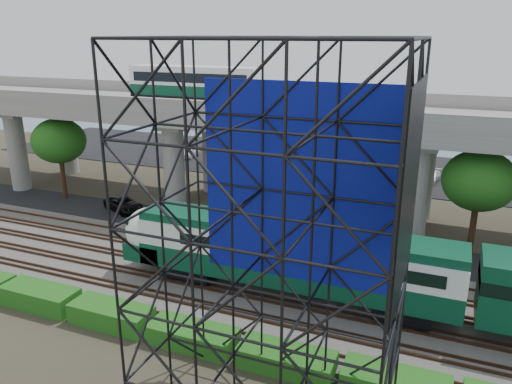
% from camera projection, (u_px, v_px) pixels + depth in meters
% --- Properties ---
extents(ground, '(140.00, 140.00, 0.00)m').
position_uv_depth(ground, '(214.00, 301.00, 29.54)').
color(ground, '#474233').
rests_on(ground, ground).
extents(ballast_bed, '(90.00, 12.00, 0.20)m').
position_uv_depth(ballast_bed, '(228.00, 284.00, 31.27)').
color(ballast_bed, slate).
rests_on(ballast_bed, ground).
extents(service_road, '(90.00, 5.00, 0.08)m').
position_uv_depth(service_road, '(275.00, 237.00, 38.79)').
color(service_road, black).
rests_on(service_road, ground).
extents(parking_lot, '(90.00, 18.00, 0.08)m').
position_uv_depth(parking_lot, '(342.00, 166.00, 59.52)').
color(parking_lot, black).
rests_on(parking_lot, ground).
extents(harbor_water, '(140.00, 40.00, 0.03)m').
position_uv_depth(harbor_water, '(374.00, 133.00, 78.93)').
color(harbor_water, '#415A6B').
rests_on(harbor_water, ground).
extents(rail_tracks, '(90.00, 9.52, 0.16)m').
position_uv_depth(rail_tracks, '(228.00, 282.00, 31.21)').
color(rail_tracks, '#472D1E').
rests_on(rail_tracks, ballast_bed).
extents(commuter_train, '(29.30, 3.06, 4.30)m').
position_uv_depth(commuter_train, '(327.00, 260.00, 28.19)').
color(commuter_train, black).
rests_on(commuter_train, rail_tracks).
extents(overpass, '(80.00, 12.00, 12.40)m').
position_uv_depth(overpass, '(291.00, 121.00, 41.41)').
color(overpass, '#9E9B93').
rests_on(overpass, ground).
extents(scaffold_tower, '(9.36, 6.36, 15.00)m').
position_uv_depth(scaffold_tower, '(271.00, 257.00, 17.87)').
color(scaffold_tower, black).
rests_on(scaffold_tower, ground).
extents(hedge_strip, '(34.60, 1.80, 1.20)m').
position_uv_depth(hedge_strip, '(193.00, 335.00, 25.21)').
color(hedge_strip, '#135414').
rests_on(hedge_strip, ground).
extents(trees, '(40.94, 16.94, 7.69)m').
position_uv_depth(trees, '(248.00, 147.00, 43.78)').
color(trees, '#382314').
rests_on(trees, ground).
extents(suv, '(4.86, 3.67, 1.23)m').
position_uv_depth(suv, '(124.00, 204.00, 44.16)').
color(suv, black).
rests_on(suv, service_road).
extents(parked_cars, '(37.20, 9.75, 1.32)m').
position_uv_depth(parked_cars, '(348.00, 162.00, 58.67)').
color(parked_cars, white).
rests_on(parked_cars, parking_lot).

